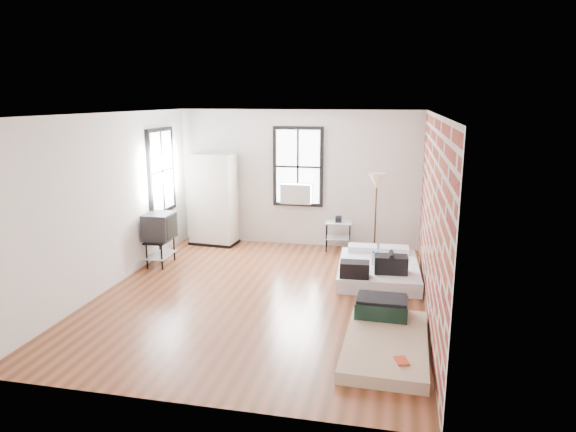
% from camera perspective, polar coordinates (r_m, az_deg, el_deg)
% --- Properties ---
extents(ground, '(6.00, 6.00, 0.00)m').
position_cam_1_polar(ground, '(8.15, -2.94, -8.80)').
color(ground, '#562E16').
rests_on(ground, ground).
extents(room_shell, '(5.02, 6.02, 2.80)m').
position_cam_1_polar(room_shell, '(7.97, -0.80, 3.71)').
color(room_shell, silver).
rests_on(room_shell, ground).
extents(mattress_main, '(1.43, 1.89, 0.59)m').
position_cam_1_polar(mattress_main, '(8.99, 9.97, -5.79)').
color(mattress_main, white).
rests_on(mattress_main, ground).
extents(mattress_bare, '(1.03, 1.90, 0.41)m').
position_cam_1_polar(mattress_bare, '(6.72, 10.70, -12.79)').
color(mattress_bare, '#C9B091').
rests_on(mattress_bare, ground).
extents(wardrobe, '(1.01, 0.64, 1.91)m').
position_cam_1_polar(wardrobe, '(10.83, -8.31, 1.80)').
color(wardrobe, black).
rests_on(wardrobe, ground).
extents(side_table, '(0.57, 0.47, 0.70)m').
position_cam_1_polar(side_table, '(10.40, 5.61, -1.27)').
color(side_table, black).
rests_on(side_table, ground).
extents(floor_lamp, '(0.34, 0.34, 1.61)m').
position_cam_1_polar(floor_lamp, '(10.10, 9.83, 3.39)').
color(floor_lamp, '#322610').
rests_on(floor_lamp, ground).
extents(tv_stand, '(0.51, 0.70, 0.97)m').
position_cam_1_polar(tv_stand, '(9.67, -14.06, -1.33)').
color(tv_stand, black).
rests_on(tv_stand, ground).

